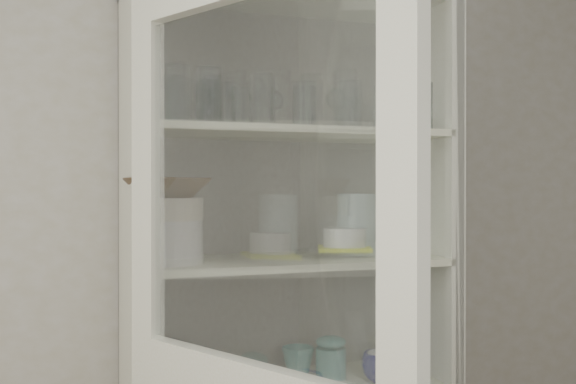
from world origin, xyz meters
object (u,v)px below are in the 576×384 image
object	(u,v)px
pantry_cabinet	(281,354)
mug_blue	(382,367)
white_canister	(185,368)
goblet_2	(274,110)
goblet_3	(337,109)
teal_jar	(331,360)
cream_bowl	(167,209)
yellow_trivet	(345,249)
mug_teal	(298,362)
goblet_1	(211,106)
plate_stack_front	(167,242)
goblet_0	(207,106)
white_ramekin	(345,237)
plate_stack_back	(162,239)
grey_bowl_stack	(357,224)
mug_white	(384,367)
terracotta_bowl	(167,188)
glass_platter	(345,253)

from	to	relation	value
pantry_cabinet	mug_blue	world-z (taller)	pantry_cabinet
white_canister	goblet_2	bearing A→B (deg)	11.41
goblet_3	teal_jar	size ratio (longest dim) A/B	1.41
cream_bowl	yellow_trivet	distance (m)	0.59
white_canister	goblet_3	bearing A→B (deg)	4.53
yellow_trivet	mug_teal	world-z (taller)	yellow_trivet
goblet_1	plate_stack_front	xyz separation A→B (m)	(-0.17, -0.18, -0.42)
mug_blue	white_canister	size ratio (longest dim) A/B	0.91
goblet_0	white_ramekin	bearing A→B (deg)	-19.38
goblet_0	cream_bowl	distance (m)	0.41
plate_stack_back	cream_bowl	size ratio (longest dim) A/B	1.03
grey_bowl_stack	mug_white	size ratio (longest dim) A/B	1.92
plate_stack_back	pantry_cabinet	bearing A→B (deg)	-12.17
terracotta_bowl	mug_white	bearing A→B (deg)	-2.07
plate_stack_front	grey_bowl_stack	distance (m)	0.66
mug_white	goblet_3	bearing A→B (deg)	140.81
goblet_0	goblet_3	xyz separation A→B (m)	(0.43, -0.04, 0.00)
goblet_3	white_ramekin	distance (m)	0.44
mug_white	teal_jar	xyz separation A→B (m)	(-0.14, 0.10, 0.01)
terracotta_bowl	glass_platter	bearing A→B (deg)	3.72
pantry_cabinet	mug_blue	size ratio (longest dim) A/B	17.15
cream_bowl	teal_jar	size ratio (longest dim) A/B	1.75
white_ramekin	mug_teal	distance (m)	0.44
goblet_3	white_ramekin	xyz separation A→B (m)	(-0.02, -0.11, -0.42)
mug_white	pantry_cabinet	bearing A→B (deg)	176.28
plate_stack_front	yellow_trivet	world-z (taller)	plate_stack_front
pantry_cabinet	goblet_0	size ratio (longest dim) A/B	12.71
mug_teal	glass_platter	bearing A→B (deg)	-13.25
terracotta_bowl	white_ramekin	distance (m)	0.60
terracotta_bowl	white_canister	bearing A→B (deg)	54.81
cream_bowl	terracotta_bowl	distance (m)	0.06
goblet_2	plate_stack_back	size ratio (longest dim) A/B	0.71
pantry_cabinet	plate_stack_front	size ratio (longest dim) A/B	10.22
pantry_cabinet	mug_white	xyz separation A→B (m)	(0.29, -0.15, -0.03)
pantry_cabinet	goblet_0	xyz separation A→B (m)	(-0.23, 0.06, 0.80)
grey_bowl_stack	mug_teal	size ratio (longest dim) A/B	1.89
yellow_trivet	glass_platter	bearing A→B (deg)	0.00
goblet_2	white_ramekin	distance (m)	0.48
goblet_2	plate_stack_back	xyz separation A→B (m)	(-0.36, 0.04, -0.42)
yellow_trivet	mug_teal	distance (m)	0.41
goblet_3	terracotta_bowl	distance (m)	0.67
plate_stack_front	mug_teal	world-z (taller)	plate_stack_front
plate_stack_front	yellow_trivet	bearing A→B (deg)	3.72
goblet_1	glass_platter	bearing A→B (deg)	-18.98
goblet_0	mug_blue	xyz separation A→B (m)	(0.52, -0.21, -0.83)
mug_blue	teal_jar	bearing A→B (deg)	118.99
goblet_3	terracotta_bowl	bearing A→B (deg)	-166.39
plate_stack_front	terracotta_bowl	bearing A→B (deg)	0.00
plate_stack_front	grey_bowl_stack	size ratio (longest dim) A/B	1.03
terracotta_bowl	mug_white	size ratio (longest dim) A/B	2.31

